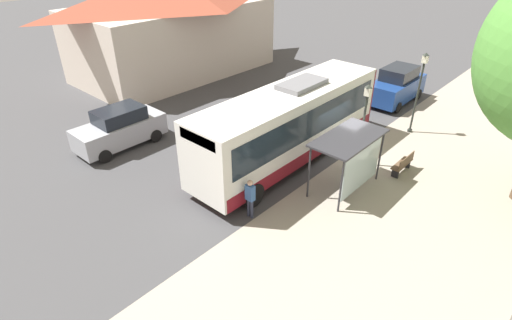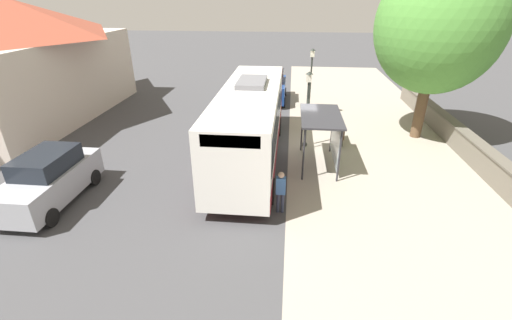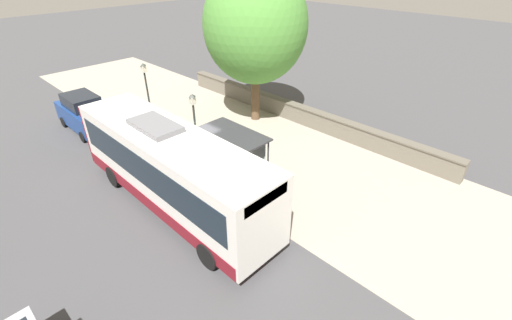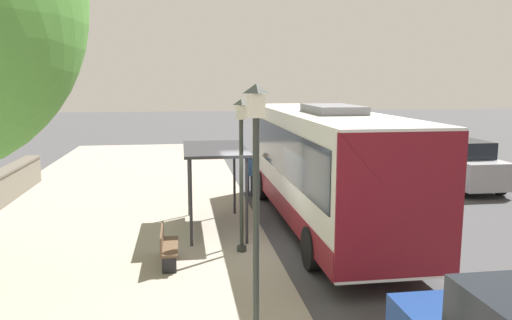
% 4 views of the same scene
% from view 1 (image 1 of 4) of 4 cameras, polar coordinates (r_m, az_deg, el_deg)
% --- Properties ---
extents(ground_plane, '(120.00, 120.00, 0.00)m').
position_cam_1_polar(ground_plane, '(19.16, 11.81, 0.03)').
color(ground_plane, '#424244').
rests_on(ground_plane, ground).
extents(sidewalk_plaza, '(9.00, 44.00, 0.02)m').
position_cam_1_polar(sidewalk_plaza, '(17.76, 24.20, -4.89)').
color(sidewalk_plaza, '#9E9384').
rests_on(sidewalk_plaza, ground).
extents(background_building, '(8.05, 14.12, 7.01)m').
position_cam_1_polar(background_building, '(30.43, -11.91, 18.70)').
color(background_building, beige).
rests_on(background_building, ground).
extents(bus, '(2.65, 10.52, 3.63)m').
position_cam_1_polar(bus, '(17.94, 4.81, 5.21)').
color(bus, silver).
rests_on(bus, ground).
extents(bus_shelter, '(1.75, 3.37, 2.40)m').
position_cam_1_polar(bus_shelter, '(16.09, 13.52, 1.84)').
color(bus_shelter, '#2D2D33').
rests_on(bus_shelter, ground).
extents(pedestrian, '(0.34, 0.22, 1.63)m').
position_cam_1_polar(pedestrian, '(14.68, -0.85, -5.14)').
color(pedestrian, '#2D3347').
rests_on(pedestrian, ground).
extents(bench, '(0.40, 1.43, 0.88)m').
position_cam_1_polar(bench, '(18.68, 20.28, -0.52)').
color(bench, brown).
rests_on(bench, ground).
extents(street_lamp_near, '(0.28, 0.28, 4.24)m').
position_cam_1_polar(street_lamp_near, '(21.93, 22.28, 9.64)').
color(street_lamp_near, '#2D332D').
rests_on(street_lamp_near, ground).
extents(street_lamp_far, '(0.28, 0.28, 3.85)m').
position_cam_1_polar(street_lamp_far, '(17.95, 15.18, 5.70)').
color(street_lamp_far, '#2D332D').
rests_on(street_lamp_far, ground).
extents(parked_car_behind_bus, '(1.98, 4.44, 2.18)m').
position_cam_1_polar(parked_car_behind_bus, '(26.27, 19.45, 9.98)').
color(parked_car_behind_bus, navy).
rests_on(parked_car_behind_bus, ground).
extents(parked_car_far_lane, '(1.90, 4.35, 1.97)m').
position_cam_1_polar(parked_car_far_lane, '(20.65, -18.86, 4.31)').
color(parked_car_far_lane, '#9EA0A8').
rests_on(parked_car_far_lane, ground).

